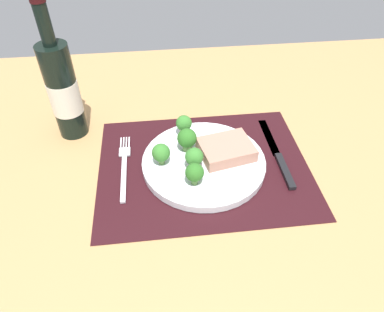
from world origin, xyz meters
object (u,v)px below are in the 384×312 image
at_px(wine_bottle, 63,90).
at_px(knife, 278,156).
at_px(plate, 204,162).
at_px(fork, 124,166).
at_px(steak, 226,149).

bearing_deg(wine_bottle, knife, -18.05).
height_order(plate, wine_bottle, wine_bottle).
bearing_deg(fork, knife, -4.60).
distance_m(knife, wine_bottle, 0.48).
distance_m(fork, knife, 0.33).
xyz_separation_m(plate, fork, (-0.16, 0.01, -0.01)).
distance_m(steak, wine_bottle, 0.37).
bearing_deg(plate, knife, 1.87).
relative_size(fork, knife, 0.83).
xyz_separation_m(steak, fork, (-0.21, 0.00, -0.03)).
xyz_separation_m(steak, knife, (0.11, -0.01, -0.03)).
distance_m(plate, steak, 0.05).
bearing_deg(wine_bottle, fork, -48.98).
height_order(knife, wine_bottle, wine_bottle).
bearing_deg(plate, fork, 175.07).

